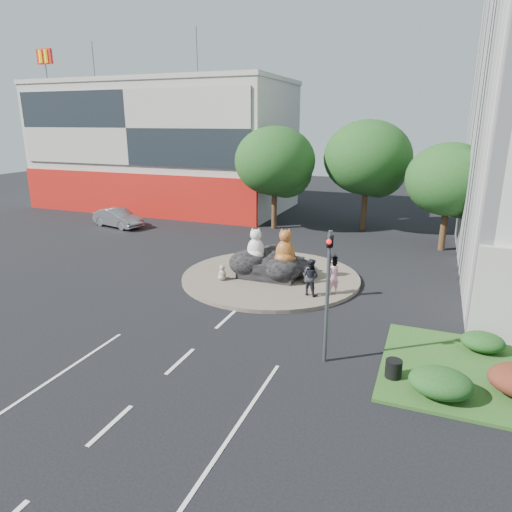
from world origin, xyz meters
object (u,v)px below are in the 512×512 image
at_px(kitten_calico, 222,272).
at_px(kitten_white, 308,275).
at_px(pedestrian_dark, 310,277).
at_px(pedestrian_pink, 333,276).
at_px(cat_white, 256,244).
at_px(parked_car, 118,218).
at_px(cat_tabby, 285,246).
at_px(litter_bin, 394,369).

height_order(kitten_calico, kitten_white, kitten_white).
distance_m(kitten_white, pedestrian_dark, 1.84).
distance_m(kitten_white, pedestrian_pink, 1.99).
bearing_deg(pedestrian_pink, cat_white, -58.22).
xyz_separation_m(pedestrian_pink, parked_car, (-20.29, 9.25, -0.35)).
bearing_deg(cat_white, kitten_white, -12.48).
xyz_separation_m(kitten_calico, kitten_white, (4.53, 1.25, 0.01)).
bearing_deg(cat_tabby, pedestrian_dark, -56.77).
bearing_deg(kitten_white, kitten_calico, 151.56).
distance_m(kitten_white, litter_bin, 9.52).
relative_size(cat_tabby, litter_bin, 3.17).
bearing_deg(parked_car, pedestrian_dark, -103.30).
distance_m(kitten_calico, pedestrian_pink, 6.12).
bearing_deg(litter_bin, kitten_white, 123.07).
xyz_separation_m(parked_car, litter_bin, (23.91, -16.09, -0.34)).
xyz_separation_m(cat_white, kitten_white, (3.14, -0.23, -1.37)).
distance_m(cat_tabby, kitten_calico, 3.74).
xyz_separation_m(kitten_calico, litter_bin, (9.72, -6.73, -0.21)).
height_order(cat_tabby, parked_car, cat_tabby).
distance_m(cat_white, pedestrian_dark, 4.25).
bearing_deg(parked_car, cat_white, -103.19).
bearing_deg(cat_tabby, litter_bin, -64.64).
bearing_deg(parked_car, kitten_white, -99.78).
relative_size(kitten_calico, litter_bin, 1.40).
bearing_deg(cat_white, kitten_calico, -141.62).
height_order(cat_tabby, litter_bin, cat_tabby).
height_order(cat_white, pedestrian_pink, cat_white).
relative_size(cat_tabby, pedestrian_dark, 1.06).
bearing_deg(kitten_white, cat_white, 132.00).
xyz_separation_m(cat_white, pedestrian_pink, (4.71, -1.36, -0.89)).
bearing_deg(kitten_calico, litter_bin, -10.05).
height_order(pedestrian_pink, litter_bin, pedestrian_pink).
xyz_separation_m(cat_tabby, pedestrian_dark, (1.91, -1.79, -0.96)).
xyz_separation_m(pedestrian_dark, litter_bin, (4.64, -6.29, -0.71)).
bearing_deg(kitten_white, litter_bin, -100.76).
distance_m(pedestrian_pink, pedestrian_dark, 1.16).
distance_m(kitten_calico, kitten_white, 4.70).
xyz_separation_m(pedestrian_pink, pedestrian_dark, (-1.02, -0.56, 0.02)).
height_order(kitten_calico, pedestrian_pink, pedestrian_pink).
xyz_separation_m(cat_white, litter_bin, (8.33, -8.20, -1.58)).
bearing_deg(pedestrian_dark, cat_tabby, -26.25).
bearing_deg(pedestrian_pink, pedestrian_dark, -13.47).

